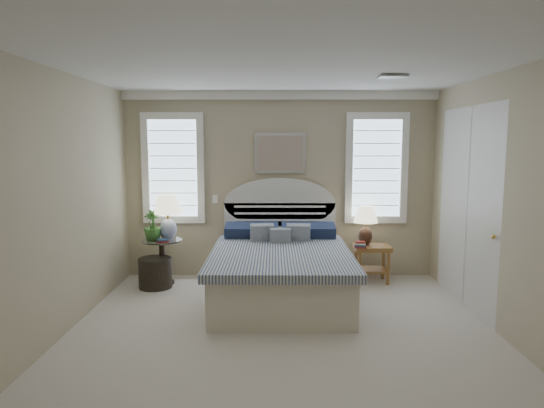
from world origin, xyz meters
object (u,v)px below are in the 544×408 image
(side_table_left, at_px, (162,257))
(nightstand_right, at_px, (372,255))
(bed, at_px, (281,268))
(floor_pot, at_px, (155,273))
(lamp_right, at_px, (366,221))
(lamp_left, at_px, (168,212))

(side_table_left, bearing_deg, nightstand_right, 1.94)
(bed, bearing_deg, floor_pot, 166.32)
(side_table_left, distance_m, lamp_right, 2.91)
(lamp_left, height_order, lamp_right, lamp_left)
(side_table_left, relative_size, lamp_left, 0.99)
(bed, xyz_separation_m, lamp_left, (-1.56, 0.61, 0.63))
(lamp_right, bearing_deg, lamp_left, -177.17)
(floor_pot, distance_m, lamp_right, 3.01)
(bed, bearing_deg, nightstand_right, 28.03)
(floor_pot, relative_size, lamp_right, 0.81)
(floor_pot, relative_size, lamp_left, 0.71)
(bed, relative_size, lamp_left, 3.58)
(bed, distance_m, lamp_right, 1.50)
(side_table_left, height_order, lamp_right, lamp_right)
(bed, xyz_separation_m, floor_pot, (-1.71, 0.42, -0.18))
(lamp_left, bearing_deg, bed, -21.27)
(side_table_left, relative_size, nightstand_right, 1.19)
(bed, distance_m, side_table_left, 1.75)
(bed, xyz_separation_m, side_table_left, (-1.65, 0.59, 0.00))
(bed, height_order, nightstand_right, bed)
(side_table_left, relative_size, lamp_right, 1.13)
(bed, distance_m, floor_pot, 1.77)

